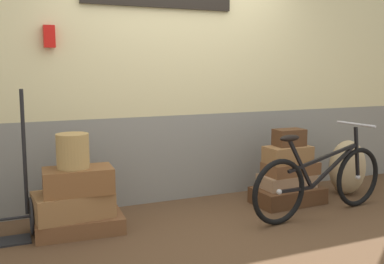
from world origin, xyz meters
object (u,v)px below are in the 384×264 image
(suitcase_0, at_px, (80,224))
(bicycle, at_px, (321,181))
(suitcase_7, at_px, (289,137))
(suitcase_2, at_px, (78,181))
(luggage_trolley, at_px, (7,206))
(suitcase_4, at_px, (287,181))
(suitcase_5, at_px, (291,168))
(wicker_basket, at_px, (73,151))
(burlap_sack, at_px, (347,167))
(suitcase_3, at_px, (288,195))
(suitcase_6, at_px, (288,154))
(suitcase_1, at_px, (73,204))

(suitcase_0, distance_m, bicycle, 2.28)
(suitcase_7, bearing_deg, suitcase_0, -178.44)
(suitcase_2, height_order, luggage_trolley, luggage_trolley)
(suitcase_4, height_order, suitcase_5, suitcase_5)
(wicker_basket, height_order, burlap_sack, wicker_basket)
(suitcase_2, relative_size, bicycle, 0.35)
(suitcase_3, height_order, bicycle, bicycle)
(suitcase_3, height_order, suitcase_6, suitcase_6)
(suitcase_3, bearing_deg, luggage_trolley, 175.29)
(suitcase_5, distance_m, luggage_trolley, 2.77)
(burlap_sack, distance_m, bicycle, 0.88)
(suitcase_2, height_order, burlap_sack, burlap_sack)
(suitcase_7, relative_size, bicycle, 0.19)
(luggage_trolley, bearing_deg, suitcase_0, -9.08)
(luggage_trolley, bearing_deg, bicycle, -11.21)
(suitcase_4, bearing_deg, suitcase_5, -2.59)
(suitcase_4, distance_m, suitcase_7, 0.46)
(suitcase_0, bearing_deg, suitcase_5, 3.56)
(suitcase_4, bearing_deg, burlap_sack, 0.18)
(suitcase_6, bearing_deg, suitcase_0, 177.96)
(suitcase_7, xyz_separation_m, bicycle, (0.03, -0.49, -0.36))
(suitcase_0, bearing_deg, suitcase_3, 2.90)
(suitcase_1, height_order, suitcase_7, suitcase_7)
(suitcase_0, xyz_separation_m, suitcase_5, (2.20, -0.01, 0.30))
(suitcase_5, relative_size, wicker_basket, 1.91)
(suitcase_2, bearing_deg, suitcase_1, 139.34)
(suitcase_4, bearing_deg, suitcase_2, -179.17)
(suitcase_4, relative_size, wicker_basket, 1.90)
(suitcase_1, xyz_separation_m, wicker_basket, (0.01, -0.03, 0.47))
(suitcase_5, xyz_separation_m, suitcase_6, (-0.04, 0.01, 0.15))
(suitcase_3, xyz_separation_m, luggage_trolley, (-2.73, 0.12, 0.19))
(suitcase_4, xyz_separation_m, suitcase_6, (0.01, 0.00, 0.28))
(burlap_sack, bearing_deg, suitcase_1, 179.42)
(suitcase_4, xyz_separation_m, suitcase_7, (0.04, 0.03, 0.46))
(suitcase_1, bearing_deg, bicycle, -16.98)
(suitcase_6, distance_m, burlap_sack, 0.84)
(suitcase_0, distance_m, suitcase_1, 0.19)
(suitcase_4, relative_size, suitcase_6, 1.16)
(suitcase_4, relative_size, burlap_sack, 0.91)
(suitcase_5, relative_size, bicycle, 0.34)
(suitcase_2, distance_m, bicycle, 2.27)
(wicker_basket, bearing_deg, burlap_sack, -0.05)
(suitcase_1, relative_size, bicycle, 0.39)
(wicker_basket, height_order, luggage_trolley, luggage_trolley)
(suitcase_2, distance_m, suitcase_6, 2.16)
(suitcase_3, bearing_deg, suitcase_6, 74.65)
(suitcase_3, relative_size, burlap_sack, 1.19)
(suitcase_3, relative_size, bicycle, 0.44)
(suitcase_7, xyz_separation_m, burlap_sack, (0.78, -0.03, -0.39))
(suitcase_0, bearing_deg, suitcase_1, 158.25)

